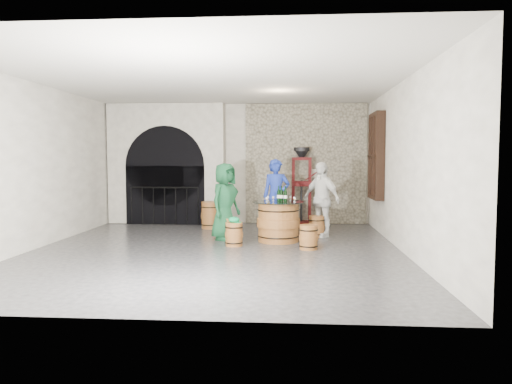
# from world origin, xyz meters

# --- Properties ---
(ground) EXTENTS (8.00, 8.00, 0.00)m
(ground) POSITION_xyz_m (0.00, 0.00, 0.00)
(ground) COLOR #29292B
(ground) RESTS_ON ground
(wall_back) EXTENTS (8.00, 0.00, 8.00)m
(wall_back) POSITION_xyz_m (0.00, 4.00, 1.60)
(wall_back) COLOR silver
(wall_back) RESTS_ON ground
(wall_front) EXTENTS (8.00, 0.00, 8.00)m
(wall_front) POSITION_xyz_m (0.00, -4.00, 1.60)
(wall_front) COLOR silver
(wall_front) RESTS_ON ground
(wall_left) EXTENTS (0.00, 8.00, 8.00)m
(wall_left) POSITION_xyz_m (-3.50, 0.00, 1.60)
(wall_left) COLOR silver
(wall_left) RESTS_ON ground
(wall_right) EXTENTS (0.00, 8.00, 8.00)m
(wall_right) POSITION_xyz_m (3.50, 0.00, 1.60)
(wall_right) COLOR silver
(wall_right) RESTS_ON ground
(ceiling) EXTENTS (8.00, 8.00, 0.00)m
(ceiling) POSITION_xyz_m (0.00, 0.00, 3.20)
(ceiling) COLOR beige
(ceiling) RESTS_ON wall_back
(stone_facing_panel) EXTENTS (3.20, 0.12, 3.18)m
(stone_facing_panel) POSITION_xyz_m (1.80, 3.94, 1.60)
(stone_facing_panel) COLOR #A19880
(stone_facing_panel) RESTS_ON ground
(arched_opening) EXTENTS (3.10, 0.60, 3.19)m
(arched_opening) POSITION_xyz_m (-1.90, 3.74, 1.58)
(arched_opening) COLOR silver
(arched_opening) RESTS_ON ground
(shuttered_window) EXTENTS (0.23, 1.10, 2.00)m
(shuttered_window) POSITION_xyz_m (3.38, 2.40, 1.80)
(shuttered_window) COLOR black
(shuttered_window) RESTS_ON wall_right
(barrel_table) EXTENTS (1.10, 1.10, 0.84)m
(barrel_table) POSITION_xyz_m (1.16, 1.07, 0.42)
(barrel_table) COLOR brown
(barrel_table) RESTS_ON ground
(barrel_stool_left) EXTENTS (0.38, 0.38, 0.47)m
(barrel_stool_left) POSITION_xyz_m (0.12, 1.20, 0.23)
(barrel_stool_left) COLOR brown
(barrel_stool_left) RESTS_ON ground
(barrel_stool_far) EXTENTS (0.38, 0.38, 0.47)m
(barrel_stool_far) POSITION_xyz_m (1.08, 2.11, 0.23)
(barrel_stool_far) COLOR brown
(barrel_stool_far) RESTS_ON ground
(barrel_stool_right) EXTENTS (0.38, 0.38, 0.47)m
(barrel_stool_right) POSITION_xyz_m (1.99, 1.71, 0.23)
(barrel_stool_right) COLOR brown
(barrel_stool_right) RESTS_ON ground
(barrel_stool_near_right) EXTENTS (0.38, 0.38, 0.47)m
(barrel_stool_near_right) POSITION_xyz_m (1.76, 0.21, 0.23)
(barrel_stool_near_right) COLOR brown
(barrel_stool_near_right) RESTS_ON ground
(barrel_stool_near_left) EXTENTS (0.38, 0.38, 0.47)m
(barrel_stool_near_left) POSITION_xyz_m (0.29, 0.48, 0.23)
(barrel_stool_near_left) COLOR brown
(barrel_stool_near_left) RESTS_ON ground
(green_cap) EXTENTS (0.26, 0.22, 0.12)m
(green_cap) POSITION_xyz_m (0.29, 0.48, 0.52)
(green_cap) COLOR #0C8448
(green_cap) RESTS_ON barrel_stool_near_left
(person_green) EXTENTS (0.84, 0.96, 1.65)m
(person_green) POSITION_xyz_m (0.01, 1.21, 0.82)
(person_green) COLOR #124325
(person_green) RESTS_ON ground
(person_blue) EXTENTS (0.68, 0.50, 1.73)m
(person_blue) POSITION_xyz_m (1.08, 2.20, 0.87)
(person_blue) COLOR #1B3097
(person_blue) RESTS_ON ground
(person_white) EXTENTS (0.98, 0.98, 1.67)m
(person_white) POSITION_xyz_m (2.09, 1.78, 0.84)
(person_white) COLOR white
(person_white) RESTS_ON ground
(wine_bottle_left) EXTENTS (0.08, 0.08, 0.32)m
(wine_bottle_left) POSITION_xyz_m (1.16, 1.14, 0.97)
(wine_bottle_left) COLOR black
(wine_bottle_left) RESTS_ON barrel_table
(wine_bottle_center) EXTENTS (0.08, 0.08, 0.32)m
(wine_bottle_center) POSITION_xyz_m (1.30, 1.06, 0.97)
(wine_bottle_center) COLOR black
(wine_bottle_center) RESTS_ON barrel_table
(wine_bottle_right) EXTENTS (0.08, 0.08, 0.32)m
(wine_bottle_right) POSITION_xyz_m (1.22, 1.13, 0.97)
(wine_bottle_right) COLOR black
(wine_bottle_right) RESTS_ON barrel_table
(tasting_glass_a) EXTENTS (0.05, 0.05, 0.10)m
(tasting_glass_a) POSITION_xyz_m (0.92, 0.94, 0.89)
(tasting_glass_a) COLOR #B07222
(tasting_glass_a) RESTS_ON barrel_table
(tasting_glass_b) EXTENTS (0.05, 0.05, 0.10)m
(tasting_glass_b) POSITION_xyz_m (1.49, 1.11, 0.89)
(tasting_glass_b) COLOR #B07222
(tasting_glass_b) RESTS_ON barrel_table
(tasting_glass_c) EXTENTS (0.05, 0.05, 0.10)m
(tasting_glass_c) POSITION_xyz_m (1.04, 1.22, 0.89)
(tasting_glass_c) COLOR #B07222
(tasting_glass_c) RESTS_ON barrel_table
(tasting_glass_d) EXTENTS (0.05, 0.05, 0.10)m
(tasting_glass_d) POSITION_xyz_m (1.41, 1.28, 0.89)
(tasting_glass_d) COLOR #B07222
(tasting_glass_d) RESTS_ON barrel_table
(tasting_glass_e) EXTENTS (0.05, 0.05, 0.10)m
(tasting_glass_e) POSITION_xyz_m (1.50, 0.93, 0.89)
(tasting_glass_e) COLOR #B07222
(tasting_glass_e) RESTS_ON barrel_table
(tasting_glass_f) EXTENTS (0.05, 0.05, 0.10)m
(tasting_glass_f) POSITION_xyz_m (0.93, 1.24, 0.89)
(tasting_glass_f) COLOR #B07222
(tasting_glass_f) RESTS_ON barrel_table
(side_barrel) EXTENTS (0.50, 0.50, 0.67)m
(side_barrel) POSITION_xyz_m (-0.58, 2.85, 0.33)
(side_barrel) COLOR brown
(side_barrel) RESTS_ON ground
(corking_press) EXTENTS (0.85, 0.49, 2.03)m
(corking_press) POSITION_xyz_m (1.69, 3.56, 1.18)
(corking_press) COLOR #490C0C
(corking_press) RESTS_ON ground
(control_box) EXTENTS (0.18, 0.10, 0.22)m
(control_box) POSITION_xyz_m (2.05, 3.86, 1.35)
(control_box) COLOR silver
(control_box) RESTS_ON wall_back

